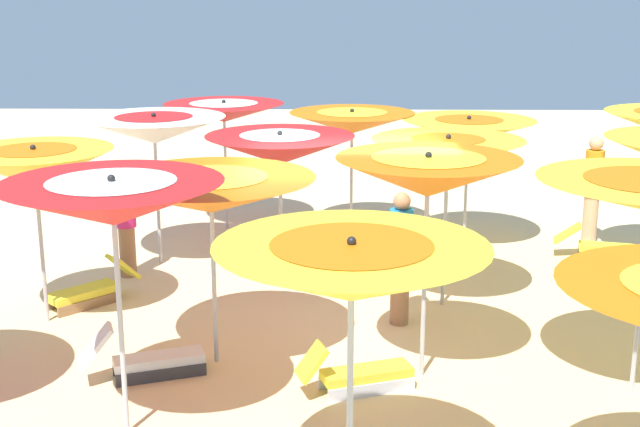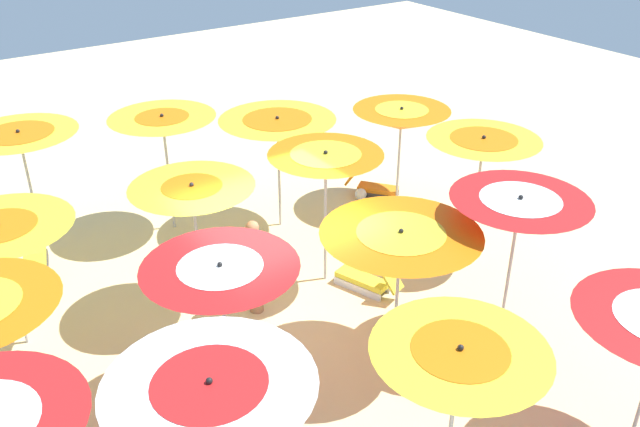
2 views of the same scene
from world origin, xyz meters
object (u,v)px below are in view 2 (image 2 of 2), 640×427
at_px(beach_umbrella_7, 0,236).
at_px(beach_umbrella_10, 221,279).
at_px(beach_umbrella_5, 326,165).
at_px(lounger_2, 446,358).
at_px(lounger_0, 36,261).
at_px(beach_umbrella_2, 163,126).
at_px(beach_umbrella_4, 483,149).
at_px(beachgoer_0, 254,265).
at_px(beach_umbrella_3, 20,142).
at_px(beach_umbrella_13, 458,366).
at_px(beach_umbrella_14, 211,398).
at_px(lounger_1, 366,280).
at_px(beach_umbrella_9, 400,244).
at_px(beach_ball, 361,194).
at_px(beach_umbrella_1, 278,127).
at_px(beach_umbrella_8, 519,211).
at_px(beach_umbrella_0, 401,119).
at_px(beach_umbrella_6, 193,196).

relative_size(beach_umbrella_7, beach_umbrella_10, 0.96).
height_order(beach_umbrella_5, lounger_2, beach_umbrella_5).
bearing_deg(lounger_0, beach_umbrella_2, -73.36).
height_order(beach_umbrella_4, beachgoer_0, beach_umbrella_4).
xyz_separation_m(beach_umbrella_2, beach_umbrella_3, (0.77, 2.44, -0.02)).
xyz_separation_m(beach_umbrella_4, beach_umbrella_13, (-3.80, 4.33, -0.14)).
xyz_separation_m(beach_umbrella_3, beach_umbrella_5, (-4.09, -3.92, 0.07)).
xyz_separation_m(beach_umbrella_14, lounger_1, (2.97, -4.32, -1.90)).
xyz_separation_m(beach_umbrella_9, beachgoer_0, (2.18, 1.18, -1.07)).
bearing_deg(beach_umbrella_10, lounger_0, 15.98).
relative_size(beach_umbrella_3, beach_umbrella_13, 1.06).
xyz_separation_m(beach_umbrella_2, beach_umbrella_7, (-2.15, 3.44, -0.27)).
xyz_separation_m(beach_umbrella_5, beach_ball, (2.15, -2.45, -2.12)).
distance_m(beach_umbrella_2, lounger_1, 4.87).
xyz_separation_m(beach_umbrella_1, lounger_2, (-5.19, 0.29, -1.95)).
relative_size(beach_umbrella_5, beach_umbrella_14, 1.07).
xyz_separation_m(beach_umbrella_13, lounger_1, (3.95, -1.90, -1.83)).
bearing_deg(beach_umbrella_14, beach_umbrella_3, -0.04).
relative_size(beachgoer_0, beach_ball, 6.60).
height_order(beach_umbrella_8, beachgoer_0, beach_umbrella_8).
xyz_separation_m(beach_umbrella_3, beach_umbrella_14, (-7.76, 0.01, -0.09)).
bearing_deg(beach_umbrella_1, beach_umbrella_9, 171.00).
height_order(beach_umbrella_4, beach_umbrella_10, beach_umbrella_4).
bearing_deg(beach_ball, beach_umbrella_8, 167.56).
distance_m(beach_umbrella_5, beach_ball, 3.89).
distance_m(beach_umbrella_0, beach_umbrella_1, 2.72).
distance_m(beach_umbrella_3, beach_ball, 6.97).
bearing_deg(beach_umbrella_4, beach_umbrella_9, 115.00).
bearing_deg(beach_umbrella_5, lounger_1, -150.90).
xyz_separation_m(beach_umbrella_3, beach_umbrella_10, (-5.81, -1.09, -0.18)).
relative_size(beach_umbrella_4, lounger_0, 1.90).
xyz_separation_m(beach_umbrella_4, beach_ball, (3.00, 0.37, -2.03)).
relative_size(beach_umbrella_10, beachgoer_0, 1.32).
distance_m(beach_umbrella_5, beach_umbrella_7, 5.07).
height_order(beach_umbrella_7, beach_ball, beach_umbrella_7).
relative_size(beach_umbrella_10, lounger_1, 1.75).
height_order(beach_umbrella_4, lounger_0, beach_umbrella_4).
bearing_deg(beach_umbrella_1, beach_umbrella_5, 170.01).
xyz_separation_m(lounger_0, lounger_2, (-6.21, -4.34, 0.01)).
height_order(beach_umbrella_5, beach_umbrella_9, beach_umbrella_5).
xyz_separation_m(beach_umbrella_6, beach_umbrella_7, (0.68, 2.73, -0.15)).
height_order(beach_umbrella_9, beach_umbrella_14, beach_umbrella_14).
height_order(beach_umbrella_7, lounger_0, beach_umbrella_7).
bearing_deg(beach_umbrella_4, beach_umbrella_5, 73.21).
bearing_deg(beach_umbrella_14, beach_umbrella_2, -19.27).
relative_size(beach_umbrella_3, lounger_2, 1.76).
relative_size(beach_umbrella_0, beach_umbrella_13, 0.96).
xyz_separation_m(beach_umbrella_7, lounger_0, (2.03, -0.68, -1.74)).
height_order(beach_umbrella_2, beach_umbrella_6, beach_umbrella_2).
bearing_deg(beach_umbrella_8, beachgoer_0, 45.08).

